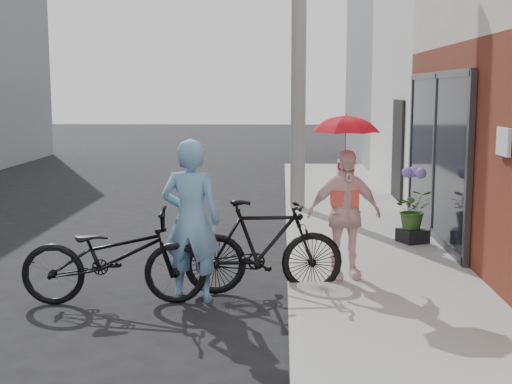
# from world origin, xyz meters

# --- Properties ---
(ground) EXTENTS (80.00, 80.00, 0.00)m
(ground) POSITION_xyz_m (0.00, 0.00, 0.00)
(ground) COLOR black
(ground) RESTS_ON ground
(sidewalk) EXTENTS (2.20, 24.00, 0.12)m
(sidewalk) POSITION_xyz_m (2.10, 2.00, 0.06)
(sidewalk) COLOR #969691
(sidewalk) RESTS_ON ground
(curb) EXTENTS (0.12, 24.00, 0.12)m
(curb) POSITION_xyz_m (0.94, 2.00, 0.06)
(curb) COLOR #9E9E99
(curb) RESTS_ON ground
(east_building_far) EXTENTS (8.00, 8.00, 7.00)m
(east_building_far) POSITION_xyz_m (7.20, 16.00, 3.50)
(east_building_far) COLOR gray
(east_building_far) RESTS_ON ground
(utility_pole) EXTENTS (0.28, 0.28, 7.00)m
(utility_pole) POSITION_xyz_m (1.10, 6.00, 3.50)
(utility_pole) COLOR #9E9E99
(utility_pole) RESTS_ON ground
(officer) EXTENTS (0.71, 0.51, 1.83)m
(officer) POSITION_xyz_m (-0.21, 0.35, 0.92)
(officer) COLOR #73A7CC
(officer) RESTS_ON ground
(bike_left) EXTENTS (2.09, 0.88, 1.07)m
(bike_left) POSITION_xyz_m (-1.05, 0.18, 0.54)
(bike_left) COLOR black
(bike_left) RESTS_ON ground
(bike_right) EXTENTS (1.90, 0.75, 1.11)m
(bike_right) POSITION_xyz_m (0.60, 0.64, 0.56)
(bike_right) COLOR black
(bike_right) RESTS_ON ground
(kimono_woman) EXTENTS (0.97, 0.57, 1.55)m
(kimono_woman) POSITION_xyz_m (1.55, 0.94, 0.89)
(kimono_woman) COLOR #FCD3D5
(kimono_woman) RESTS_ON sidewalk
(parasol) EXTENTS (0.78, 0.78, 0.68)m
(parasol) POSITION_xyz_m (1.55, 0.94, 2.01)
(parasol) COLOR #F61C33
(parasol) RESTS_ON kimono_woman
(planter) EXTENTS (0.49, 0.49, 0.19)m
(planter) POSITION_xyz_m (2.74, 2.97, 0.22)
(planter) COLOR black
(planter) RESTS_ON sidewalk
(potted_plant) EXTENTS (0.54, 0.47, 0.60)m
(potted_plant) POSITION_xyz_m (2.74, 2.97, 0.62)
(potted_plant) COLOR #345823
(potted_plant) RESTS_ON planter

